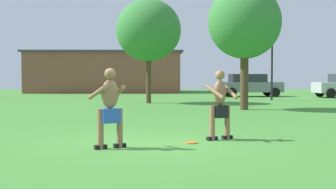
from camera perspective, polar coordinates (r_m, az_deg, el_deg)
ground_plane at (r=10.93m, az=-2.75°, el=-5.78°), size 80.00×80.00×0.00m
player_near at (r=10.22m, az=-6.81°, el=-1.34°), size 0.83×0.74×1.68m
player_in_black at (r=11.55m, az=6.11°, el=-1.06°), size 0.78×0.69×1.65m
frisbee at (r=10.99m, az=2.72°, el=-5.67°), size 0.28×0.28×0.03m
car_gray_near_post at (r=34.50m, az=9.52°, el=1.13°), size 4.42×2.28×1.58m
lamp_post at (r=29.70m, az=12.09°, el=5.69°), size 0.60×0.24×5.33m
outbuilding_behind_lot at (r=43.16m, az=-7.31°, el=2.65°), size 13.31×7.25×3.54m
tree_left_field at (r=21.72m, az=8.97°, el=8.33°), size 3.19×3.19×5.45m
tree_right_field at (r=26.32m, az=-2.30°, el=7.52°), size 3.49×3.49×5.60m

